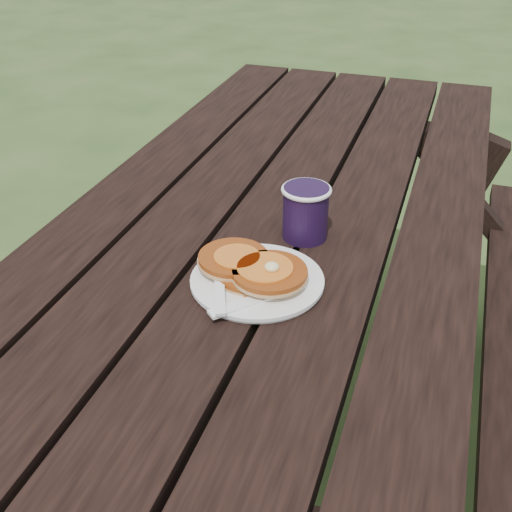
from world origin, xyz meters
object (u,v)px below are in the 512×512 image
(picnic_table, at_px, (274,359))
(coffee_cup, at_px, (306,209))
(pancake_stack, at_px, (252,268))
(plate, at_px, (257,281))

(picnic_table, bearing_deg, coffee_cup, -50.31)
(picnic_table, bearing_deg, pancake_stack, -81.80)
(plate, bearing_deg, pancake_stack, 151.85)
(picnic_table, distance_m, coffee_cup, 0.45)
(picnic_table, relative_size, plate, 8.94)
(picnic_table, relative_size, coffee_cup, 18.95)
(picnic_table, xyz_separation_m, coffee_cup, (0.08, -0.09, 0.44))
(plate, xyz_separation_m, pancake_stack, (-0.01, 0.01, 0.02))
(plate, distance_m, pancake_stack, 0.02)
(pancake_stack, distance_m, coffee_cup, 0.17)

